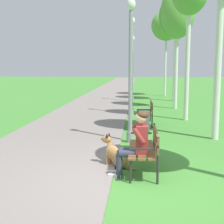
{
  "coord_description": "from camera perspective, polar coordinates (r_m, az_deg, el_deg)",
  "views": [
    {
      "loc": [
        0.09,
        -5.53,
        2.06
      ],
      "look_at": [
        -0.57,
        2.66,
        0.9
      ],
      "focal_mm": 51.5,
      "sensor_mm": 36.0,
      "label": 1
    }
  ],
  "objects": [
    {
      "name": "birch_tree_fifth",
      "position": [
        20.01,
        11.34,
        16.29
      ],
      "size": [
        2.02,
        1.78,
        6.27
      ],
      "color": "silver",
      "rests_on": "ground"
    },
    {
      "name": "dog_shepherd",
      "position": [
        6.68,
        0.75,
        -7.62
      ],
      "size": [
        0.78,
        0.48,
        0.71
      ],
      "color": "#B27F47",
      "rests_on": "ground"
    },
    {
      "name": "park_bench_near",
      "position": [
        6.39,
        6.14,
        -6.05
      ],
      "size": [
        0.55,
        1.5,
        0.85
      ],
      "color": "brown",
      "rests_on": "ground"
    },
    {
      "name": "paved_path",
      "position": [
        29.68,
        0.41,
        4.11
      ],
      "size": [
        3.44,
        60.0,
        0.04
      ],
      "primitive_type": "cube",
      "color": "gray",
      "rests_on": "ground"
    },
    {
      "name": "ground_plane",
      "position": [
        5.9,
        3.54,
        -12.41
      ],
      "size": [
        120.0,
        120.0,
        0.0
      ],
      "primitive_type": "plane",
      "color": "#478E38"
    },
    {
      "name": "birch_tree_sixth",
      "position": [
        23.1,
        9.62,
        14.84
      ],
      "size": [
        2.05,
        1.92,
        5.9
      ],
      "color": "silver",
      "rests_on": "ground"
    },
    {
      "name": "lamp_post_mid",
      "position": [
        13.7,
        3.54,
        8.3
      ],
      "size": [
        0.24,
        0.24,
        4.1
      ],
      "color": "gray",
      "rests_on": "ground"
    },
    {
      "name": "litter_bin",
      "position": [
        10.09,
        5.69,
        -1.76
      ],
      "size": [
        0.36,
        0.36,
        0.7
      ],
      "primitive_type": "cylinder",
      "color": "#515156",
      "rests_on": "ground"
    },
    {
      "name": "person_seated_on_near_bench",
      "position": [
        6.03,
        4.27,
        -5.23
      ],
      "size": [
        0.74,
        0.49,
        1.25
      ],
      "color": "#33384C",
      "rests_on": "ground"
    },
    {
      "name": "lamp_post_near",
      "position": [
        8.65,
        3.32,
        7.49
      ],
      "size": [
        0.24,
        0.24,
        3.82
      ],
      "color": "gray",
      "rests_on": "ground"
    },
    {
      "name": "birch_tree_fourth",
      "position": [
        16.32,
        11.58,
        16.82
      ],
      "size": [
        1.63,
        1.5,
        5.9
      ],
      "color": "silver",
      "rests_on": "ground"
    },
    {
      "name": "park_bench_mid",
      "position": [
        11.53,
        6.11,
        0.28
      ],
      "size": [
        0.55,
        1.5,
        0.85
      ],
      "color": "brown",
      "rests_on": "ground"
    },
    {
      "name": "lamp_post_far",
      "position": [
        19.02,
        3.63,
        7.82
      ],
      "size": [
        0.24,
        0.24,
        3.84
      ],
      "color": "gray",
      "rests_on": "ground"
    }
  ]
}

